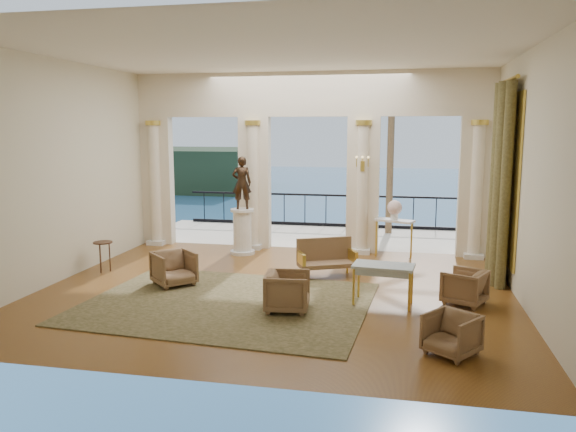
% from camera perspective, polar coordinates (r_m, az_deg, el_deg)
% --- Properties ---
extents(floor, '(9.00, 9.00, 0.00)m').
position_cam_1_polar(floor, '(10.95, -1.36, -7.62)').
color(floor, '#462311').
rests_on(floor, ground).
extents(room_walls, '(9.00, 9.00, 9.00)m').
position_cam_1_polar(room_walls, '(9.41, -2.95, 7.44)').
color(room_walls, beige).
rests_on(room_walls, ground).
extents(arcade, '(9.00, 0.56, 4.50)m').
position_cam_1_polar(arcade, '(14.26, 2.03, 6.77)').
color(arcade, '#F4E5C7').
rests_on(arcade, ground).
extents(terrace, '(10.00, 3.60, 0.10)m').
position_cam_1_polar(terrace, '(16.51, 3.12, -2.14)').
color(terrace, beige).
rests_on(terrace, ground).
extents(balustrade, '(9.00, 0.06, 1.03)m').
position_cam_1_polar(balustrade, '(17.99, 3.87, 0.26)').
color(balustrade, black).
rests_on(balustrade, terrace).
extents(palm_tree, '(2.00, 2.00, 4.50)m').
position_cam_1_polar(palm_tree, '(16.86, 10.54, 12.10)').
color(palm_tree, '#4C3823').
rests_on(palm_tree, terrace).
extents(headland, '(22.00, 18.00, 6.00)m').
position_cam_1_polar(headland, '(86.72, -10.48, 4.77)').
color(headland, black).
rests_on(headland, sea).
extents(sea, '(160.00, 160.00, 0.00)m').
position_cam_1_polar(sea, '(70.86, 9.50, 1.44)').
color(sea, '#1F6597').
rests_on(sea, ground).
extents(curtain, '(0.33, 1.40, 4.09)m').
position_cam_1_polar(curtain, '(11.94, 20.81, 3.06)').
color(curtain, '#494322').
rests_on(curtain, ground).
extents(window_frame, '(0.04, 1.60, 3.40)m').
position_cam_1_polar(window_frame, '(11.97, 21.72, 3.41)').
color(window_frame, gold).
rests_on(window_frame, room_walls).
extents(wall_sconce, '(0.30, 0.11, 0.33)m').
position_cam_1_polar(wall_sconce, '(13.80, 7.58, 5.15)').
color(wall_sconce, gold).
rests_on(wall_sconce, arcade).
extents(rug, '(5.26, 4.23, 0.02)m').
position_cam_1_polar(rug, '(10.27, -6.19, -8.75)').
color(rug, '#34371A').
rests_on(rug, ground).
extents(armchair_a, '(1.01, 1.01, 0.76)m').
position_cam_1_polar(armchair_a, '(11.46, -11.52, -5.08)').
color(armchair_a, '#42301E').
rests_on(armchair_a, ground).
extents(armchair_b, '(0.86, 0.85, 0.65)m').
position_cam_1_polar(armchair_b, '(8.25, 16.29, -11.26)').
color(armchair_b, '#42301E').
rests_on(armchair_b, ground).
extents(armchair_c, '(0.86, 0.88, 0.69)m').
position_cam_1_polar(armchair_c, '(10.55, 17.48, -6.74)').
color(armchair_c, '#42301E').
rests_on(armchair_c, ground).
extents(armchair_d, '(0.76, 0.80, 0.76)m').
position_cam_1_polar(armchair_d, '(9.70, -0.04, -7.50)').
color(armchair_d, '#42301E').
rests_on(armchair_d, ground).
extents(settee, '(1.32, 0.98, 0.81)m').
position_cam_1_polar(settee, '(11.97, 3.88, -4.23)').
color(settee, '#42301E').
rests_on(settee, ground).
extents(game_table, '(1.12, 0.69, 0.73)m').
position_cam_1_polar(game_table, '(10.12, 9.67, -5.31)').
color(game_table, '#95ACBA').
rests_on(game_table, ground).
extents(pedestal, '(0.62, 0.62, 1.14)m').
position_cam_1_polar(pedestal, '(14.03, -4.66, -1.66)').
color(pedestal, silver).
rests_on(pedestal, ground).
extents(statue, '(0.53, 0.41, 1.29)m').
position_cam_1_polar(statue, '(13.86, -4.72, 3.38)').
color(statue, black).
rests_on(statue, pedestal).
extents(console_table, '(1.02, 0.71, 0.90)m').
position_cam_1_polar(console_table, '(13.99, 10.73, -0.98)').
color(console_table, silver).
rests_on(console_table, ground).
extents(urn, '(0.36, 0.36, 0.47)m').
position_cam_1_polar(urn, '(13.92, 10.78, 0.74)').
color(urn, silver).
rests_on(urn, console_table).
extents(side_table, '(0.41, 0.41, 0.67)m').
position_cam_1_polar(side_table, '(12.89, -18.29, -2.92)').
color(side_table, black).
rests_on(side_table, ground).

